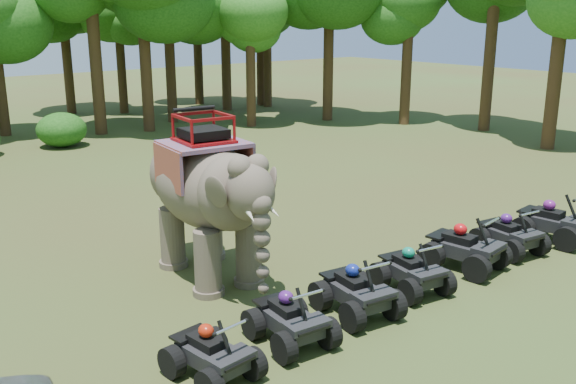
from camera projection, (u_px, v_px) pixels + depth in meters
The scene contains 23 objects.
ground at pixel (322, 285), 14.33m from camera, with size 110.00×110.00×0.00m, color #47381E.
elephant at pixel (208, 196), 14.37m from camera, with size 2.00×4.55×3.82m, color brown, non-canonical shape.
atv_0 at pixel (212, 347), 10.54m from camera, with size 1.12×1.54×1.14m, color black, non-canonical shape.
atv_1 at pixel (290, 313), 11.66m from camera, with size 1.19×1.63×1.21m, color black, non-canonical shape.
atv_2 at pixel (357, 285), 12.78m from camera, with size 1.24×1.71×1.26m, color black, non-canonical shape.
atv_3 at pixel (412, 265), 13.88m from camera, with size 1.17×1.60×1.19m, color black, non-canonical shape.
atv_4 at pixel (466, 242), 15.08m from camera, with size 1.31×1.80×1.34m, color black, non-canonical shape.
atv_5 at pixel (510, 229), 16.13m from camera, with size 1.19×1.64×1.21m, color black, non-canonical shape.
atv_6 at pixel (554, 216), 16.95m from camera, with size 1.33×1.82×1.35m, color black, non-canonical shape.
tree_1 at pixel (94, 33), 30.89m from camera, with size 6.93×6.93×9.90m, color #195114, non-canonical shape.
tree_2 at pixel (169, 46), 34.72m from camera, with size 5.75×5.75×8.22m, color #195114, non-canonical shape.
tree_3 at pixel (251, 63), 33.52m from camera, with size 4.65×4.65×6.65m, color #195114, non-canonical shape.
tree_4 at pixel (329, 41), 35.27m from camera, with size 6.09×6.09×8.70m, color #195114, non-canonical shape.
tree_5 at pixel (408, 46), 33.93m from camera, with size 5.84×5.84×8.34m, color #195114, non-canonical shape.
tree_6 at pixel (491, 40), 31.98m from camera, with size 6.38×6.38×9.11m, color #195114, non-canonical shape.
tree_7 at pixel (559, 38), 27.43m from camera, with size 6.74×6.74×9.63m, color #195114, non-canonical shape.
tree_31 at pixel (197, 36), 41.62m from camera, with size 6.22×6.22×8.88m, color #195114, non-canonical shape.
tree_33 at pixel (120, 52), 38.01m from camera, with size 5.09×5.09×7.27m, color #195114, non-canonical shape.
tree_34 at pixel (225, 32), 38.97m from camera, with size 6.61×6.61×9.45m, color #195114, non-canonical shape.
tree_35 at pixel (267, 44), 40.60m from camera, with size 5.53×5.53×7.91m, color #195114, non-canonical shape.
tree_41 at pixel (261, 43), 41.20m from camera, with size 5.63×5.63×8.04m, color #195114, non-canonical shape.
tree_42 at pixel (144, 39), 31.81m from camera, with size 6.44×6.44×9.20m, color #195114, non-canonical shape.
tree_43 at pixel (66, 43), 37.64m from camera, with size 5.82×5.82×8.31m, color #195114, non-canonical shape.
Camera 1 is at (-8.94, -9.79, 5.87)m, focal length 40.00 mm.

